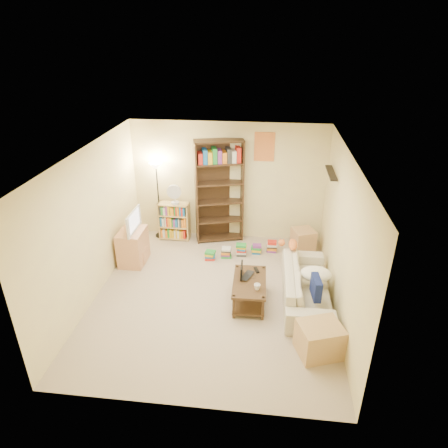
% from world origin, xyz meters
% --- Properties ---
extents(room, '(4.50, 4.54, 2.52)m').
position_xyz_m(room, '(0.00, 0.01, 1.62)').
color(room, tan).
rests_on(room, ground).
extents(sofa, '(1.94, 0.79, 0.56)m').
position_xyz_m(sofa, '(1.55, 0.09, 0.28)').
color(sofa, '#BCB59C').
rests_on(sofa, ground).
extents(navy_pillow, '(0.15, 0.38, 0.33)m').
position_xyz_m(navy_pillow, '(1.65, -0.33, 0.54)').
color(navy_pillow, '#131D53').
rests_on(navy_pillow, sofa).
extents(cream_blanket, '(0.52, 0.37, 0.22)m').
position_xyz_m(cream_blanket, '(1.69, 0.13, 0.48)').
color(cream_blanket, white).
rests_on(cream_blanket, sofa).
extents(tabby_cat, '(0.44, 0.16, 0.15)m').
position_xyz_m(tabby_cat, '(1.29, 0.83, 0.64)').
color(tabby_cat, orange).
rests_on(tabby_cat, sofa).
extents(coffee_table, '(0.56, 0.97, 0.43)m').
position_xyz_m(coffee_table, '(0.61, -0.11, 0.28)').
color(coffee_table, '#452C1A').
rests_on(coffee_table, ground).
extents(laptop, '(0.46, 0.42, 0.03)m').
position_xyz_m(laptop, '(0.61, -0.00, 0.44)').
color(laptop, black).
rests_on(laptop, coffee_table).
extents(laptop_screen, '(0.02, 0.32, 0.21)m').
position_xyz_m(laptop_screen, '(0.47, -0.00, 0.55)').
color(laptop_screen, white).
rests_on(laptop_screen, laptop).
extents(mug, '(0.13, 0.13, 0.10)m').
position_xyz_m(mug, '(0.74, -0.33, 0.47)').
color(mug, white).
rests_on(mug, coffee_table).
extents(tv_remote, '(0.10, 0.18, 0.02)m').
position_xyz_m(tv_remote, '(0.71, 0.21, 0.44)').
color(tv_remote, black).
rests_on(tv_remote, coffee_table).
extents(tv_stand, '(0.46, 0.64, 0.68)m').
position_xyz_m(tv_stand, '(-1.70, 0.92, 0.34)').
color(tv_stand, tan).
rests_on(tv_stand, ground).
extents(television, '(0.71, 0.11, 0.41)m').
position_xyz_m(television, '(-1.70, 0.92, 0.89)').
color(television, black).
rests_on(television, tv_stand).
extents(tall_bookshelf, '(1.03, 0.58, 2.18)m').
position_xyz_m(tall_bookshelf, '(-0.16, 2.05, 1.15)').
color(tall_bookshelf, '#3C2917').
rests_on(tall_bookshelf, ground).
extents(short_bookshelf, '(0.65, 0.27, 0.83)m').
position_xyz_m(short_bookshelf, '(-1.12, 1.97, 0.42)').
color(short_bookshelf, '#D9BA6A').
rests_on(short_bookshelf, ground).
extents(desk_fan, '(0.30, 0.17, 0.43)m').
position_xyz_m(desk_fan, '(-1.08, 1.92, 1.06)').
color(desk_fan, silver).
rests_on(desk_fan, short_bookshelf).
extents(floor_lamp, '(0.28, 0.28, 1.67)m').
position_xyz_m(floor_lamp, '(-1.46, 2.05, 1.33)').
color(floor_lamp, black).
rests_on(floor_lamp, ground).
extents(side_table, '(0.53, 0.53, 0.47)m').
position_xyz_m(side_table, '(1.60, 1.75, 0.24)').
color(side_table, tan).
rests_on(side_table, ground).
extents(end_cabinet, '(0.70, 0.64, 0.48)m').
position_xyz_m(end_cabinet, '(1.65, -1.15, 0.24)').
color(end_cabinet, tan).
rests_on(end_cabinet, ground).
extents(book_stacks, '(1.41, 0.61, 0.25)m').
position_xyz_m(book_stacks, '(0.39, 1.42, 0.11)').
color(book_stacks, red).
rests_on(book_stacks, ground).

